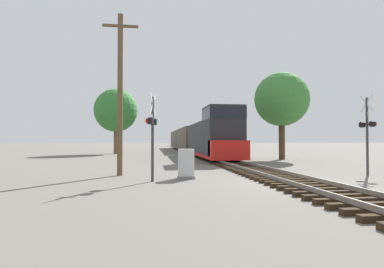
% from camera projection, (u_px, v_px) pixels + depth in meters
% --- Properties ---
extents(ground_plane, '(400.00, 400.00, 0.00)m').
position_uv_depth(ground_plane, '(293.00, 184.00, 12.27)').
color(ground_plane, '#666059').
extents(rail_track_bed, '(2.60, 160.00, 0.31)m').
position_uv_depth(rail_track_bed, '(293.00, 180.00, 12.27)').
color(rail_track_bed, black).
rests_on(rail_track_bed, ground).
extents(freight_train, '(2.92, 48.76, 4.52)m').
position_uv_depth(freight_train, '(190.00, 139.00, 45.15)').
color(freight_train, '#232326').
rests_on(freight_train, ground).
extents(crossing_signal_near, '(0.52, 1.01, 3.83)m').
position_uv_depth(crossing_signal_near, '(152.00, 127.00, 12.93)').
color(crossing_signal_near, '#333333').
rests_on(crossing_signal_near, ground).
extents(crossing_signal_far, '(0.35, 1.00, 4.14)m').
position_uv_depth(crossing_signal_far, '(368.00, 128.00, 15.31)').
color(crossing_signal_far, '#333333').
rests_on(crossing_signal_far, ground).
extents(relay_cabinet, '(0.78, 0.55, 1.38)m').
position_uv_depth(relay_cabinet, '(186.00, 164.00, 13.91)').
color(relay_cabinet, slate).
rests_on(relay_cabinet, ground).
extents(utility_pole, '(1.80, 0.27, 8.23)m').
position_uv_depth(utility_pole, '(120.00, 92.00, 15.21)').
color(utility_pole, brown).
rests_on(utility_pole, ground).
extents(tree_far_right, '(5.02, 5.02, 8.13)m').
position_uv_depth(tree_far_right, '(282.00, 100.00, 27.85)').
color(tree_far_right, '#473521').
rests_on(tree_far_right, ground).
extents(tree_mid_background, '(5.68, 5.68, 8.59)m').
position_uv_depth(tree_mid_background, '(116.00, 111.00, 39.55)').
color(tree_mid_background, brown).
rests_on(tree_mid_background, ground).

